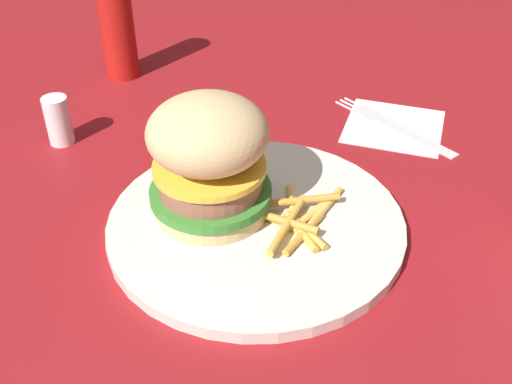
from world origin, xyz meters
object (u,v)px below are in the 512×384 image
at_px(fork, 393,124).
at_px(ketchup_bottle, 117,25).
at_px(sandwich, 209,157).
at_px(plate, 256,223).
at_px(napkin, 394,126).
at_px(salt_shaker, 58,120).
at_px(fries_pile, 302,219).

bearing_deg(fork, ketchup_bottle, 173.48).
distance_m(sandwich, fork, 0.28).
distance_m(plate, sandwich, 0.08).
bearing_deg(ketchup_bottle, napkin, -6.64).
bearing_deg(fork, sandwich, -123.57).
height_order(plate, salt_shaker, salt_shaker).
distance_m(ketchup_bottle, salt_shaker, 0.18).
xyz_separation_m(fork, ketchup_bottle, (-0.37, 0.04, 0.07)).
height_order(sandwich, ketchup_bottle, ketchup_bottle).
xyz_separation_m(plate, fries_pile, (0.04, 0.00, 0.01)).
relative_size(sandwich, ketchup_bottle, 0.82).
distance_m(fork, salt_shaker, 0.38).
distance_m(plate, fork, 0.25).
distance_m(fries_pile, fork, 0.23).
relative_size(sandwich, fries_pile, 0.97).
xyz_separation_m(plate, salt_shaker, (-0.25, 0.09, 0.02)).
relative_size(sandwich, fork, 0.76).
height_order(sandwich, fork, sandwich).
bearing_deg(fries_pile, salt_shaker, 163.90).
xyz_separation_m(plate, napkin, (0.11, 0.22, -0.01)).
relative_size(napkin, salt_shaker, 2.00).
bearing_deg(ketchup_bottle, plate, -45.53).
bearing_deg(ketchup_bottle, sandwich, -50.49).
relative_size(fork, ketchup_bottle, 1.09).
relative_size(sandwich, salt_shaker, 2.08).
height_order(napkin, fork, fork).
height_order(plate, sandwich, sandwich).
bearing_deg(sandwich, fries_pile, 1.54).
height_order(napkin, salt_shaker, salt_shaker).
height_order(fries_pile, salt_shaker, salt_shaker).
bearing_deg(plate, fries_pile, 5.72).
relative_size(fries_pile, ketchup_bottle, 0.84).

